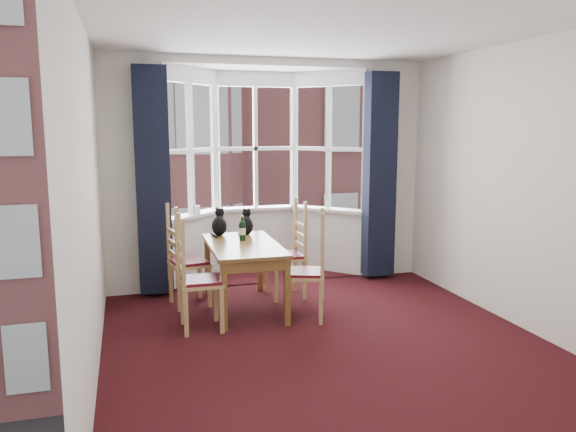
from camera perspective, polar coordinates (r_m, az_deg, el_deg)
name	(u,v)px	position (r m, az deg, el deg)	size (l,w,h in m)	color
floor	(331,348)	(5.22, 4.43, -13.21)	(4.50, 4.50, 0.00)	black
ceiling	(336,25)	(4.89, 4.86, 18.73)	(4.50, 4.50, 0.00)	white
wall_left	(89,203)	(4.56, -19.60, 1.27)	(4.50, 4.50, 0.00)	silver
wall_right	(528,187)	(5.87, 23.21, 2.72)	(4.50, 4.50, 0.00)	silver
wall_near	(499,248)	(2.90, 20.65, -3.03)	(4.00, 4.00, 0.00)	silver
wall_back_pier_left	(132,176)	(6.78, -15.60, 3.89)	(0.70, 0.12, 2.80)	silver
wall_back_pier_right	(390,170)	(7.58, 10.29, 4.59)	(0.70, 0.12, 2.80)	silver
bay_window	(260,170)	(7.49, -2.89, 4.67)	(2.76, 0.94, 2.80)	white
curtain_left	(153,182)	(6.62, -13.57, 3.41)	(0.38, 0.22, 2.60)	black
curtain_right	(380,176)	(7.32, 9.29, 4.07)	(0.38, 0.22, 2.60)	black
dining_table	(244,252)	(6.09, -4.53, -3.65)	(0.76, 1.38, 0.73)	brown
chair_left_near	(192,283)	(5.57, -9.76, -6.73)	(0.40, 0.42, 0.92)	tan
chair_left_far	(181,264)	(6.32, -10.79, -4.85)	(0.47, 0.48, 0.92)	tan
chair_right_near	(313,274)	(5.80, 2.60, -5.95)	(0.52, 0.53, 0.92)	tan
chair_right_far	(293,257)	(6.57, 0.52, -4.14)	(0.41, 0.43, 0.92)	tan
cat_left	(219,224)	(6.55, -7.00, -0.84)	(0.23, 0.28, 0.34)	black
cat_right	(246,224)	(6.57, -4.29, -0.83)	(0.22, 0.27, 0.32)	black
wine_bottle	(242,230)	(6.22, -4.65, -1.39)	(0.07, 0.07, 0.28)	black
candle_tall	(198,210)	(7.24, -9.15, 0.63)	(0.06, 0.06, 0.11)	white
street	(156,250)	(37.66, -13.25, -3.34)	(80.00, 80.00, 0.00)	#333335
tenement_building	(179,138)	(18.60, -11.01, 7.79)	(18.40, 7.80, 15.20)	#904C4A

